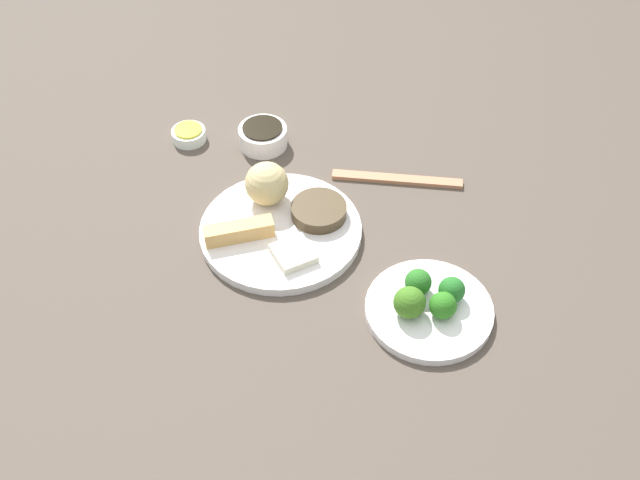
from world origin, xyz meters
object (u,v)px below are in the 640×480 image
object	(u,v)px
broccoli_plate	(429,310)
chopsticks_pair	(397,179)
main_plate	(280,230)
sauce_ramekin_hot_mustard	(189,135)
soy_sauce_bowl	(263,137)

from	to	relation	value
broccoli_plate	chopsticks_pair	world-z (taller)	broccoli_plate
broccoli_plate	chopsticks_pair	bearing A→B (deg)	160.58
main_plate	sauce_ramekin_hot_mustard	bearing A→B (deg)	-168.46
sauce_ramekin_hot_mustard	chopsticks_pair	bearing A→B (deg)	48.52
main_plate	soy_sauce_bowl	xyz separation A→B (m)	(-0.23, 0.06, 0.01)
soy_sauce_bowl	chopsticks_pair	distance (m)	0.27
soy_sauce_bowl	sauce_ramekin_hot_mustard	distance (m)	0.14
broccoli_plate	sauce_ramekin_hot_mustard	xyz separation A→B (m)	(-0.55, -0.20, 0.00)
chopsticks_pair	main_plate	bearing A→B (deg)	-81.89
sauce_ramekin_hot_mustard	chopsticks_pair	size ratio (longest dim) A/B	0.27
chopsticks_pair	sauce_ramekin_hot_mustard	bearing A→B (deg)	-131.48
broccoli_plate	sauce_ramekin_hot_mustard	bearing A→B (deg)	-159.85
broccoli_plate	soy_sauce_bowl	xyz separation A→B (m)	(-0.48, -0.08, 0.01)
soy_sauce_bowl	sauce_ramekin_hot_mustard	bearing A→B (deg)	-120.57
broccoli_plate	chopsticks_pair	xyz separation A→B (m)	(-0.28, 0.10, -0.00)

